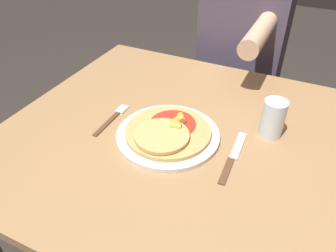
{
  "coord_description": "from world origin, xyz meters",
  "views": [
    {
      "loc": [
        0.32,
        -0.69,
        1.31
      ],
      "look_at": [
        0.01,
        -0.03,
        0.76
      ],
      "focal_mm": 35.0,
      "sensor_mm": 36.0,
      "label": 1
    }
  ],
  "objects_px": {
    "dining_table": "(171,158)",
    "drinking_glass": "(273,118)",
    "fork": "(113,118)",
    "pizza": "(167,132)",
    "person_diner": "(242,49)",
    "plate": "(168,135)",
    "knife": "(233,157)"
  },
  "relations": [
    {
      "from": "pizza",
      "to": "knife",
      "type": "distance_m",
      "value": 0.19
    },
    {
      "from": "knife",
      "to": "drinking_glass",
      "type": "relative_size",
      "value": 1.96
    },
    {
      "from": "dining_table",
      "to": "fork",
      "type": "height_order",
      "value": "fork"
    },
    {
      "from": "person_diner",
      "to": "dining_table",
      "type": "bearing_deg",
      "value": -92.48
    },
    {
      "from": "dining_table",
      "to": "drinking_glass",
      "type": "xyz_separation_m",
      "value": [
        0.27,
        0.11,
        0.17
      ]
    },
    {
      "from": "plate",
      "to": "pizza",
      "type": "xyz_separation_m",
      "value": [
        0.0,
        -0.01,
        0.02
      ]
    },
    {
      "from": "pizza",
      "to": "drinking_glass",
      "type": "distance_m",
      "value": 0.3
    },
    {
      "from": "fork",
      "to": "drinking_glass",
      "type": "height_order",
      "value": "drinking_glass"
    },
    {
      "from": "fork",
      "to": "dining_table",
      "type": "bearing_deg",
      "value": 6.37
    },
    {
      "from": "fork",
      "to": "person_diner",
      "type": "distance_m",
      "value": 0.74
    },
    {
      "from": "fork",
      "to": "plate",
      "type": "bearing_deg",
      "value": -3.24
    },
    {
      "from": "drinking_glass",
      "to": "person_diner",
      "type": "relative_size",
      "value": 0.09
    },
    {
      "from": "fork",
      "to": "drinking_glass",
      "type": "bearing_deg",
      "value": 15.79
    },
    {
      "from": "pizza",
      "to": "drinking_glass",
      "type": "height_order",
      "value": "drinking_glass"
    },
    {
      "from": "plate",
      "to": "pizza",
      "type": "height_order",
      "value": "pizza"
    },
    {
      "from": "drinking_glass",
      "to": "person_diner",
      "type": "bearing_deg",
      "value": 112.37
    },
    {
      "from": "fork",
      "to": "knife",
      "type": "relative_size",
      "value": 0.79
    },
    {
      "from": "pizza",
      "to": "fork",
      "type": "relative_size",
      "value": 1.4
    },
    {
      "from": "plate",
      "to": "dining_table",
      "type": "bearing_deg",
      "value": 98.93
    },
    {
      "from": "fork",
      "to": "knife",
      "type": "height_order",
      "value": "same"
    },
    {
      "from": "dining_table",
      "to": "fork",
      "type": "relative_size",
      "value": 5.51
    },
    {
      "from": "plate",
      "to": "pizza",
      "type": "distance_m",
      "value": 0.02
    },
    {
      "from": "plate",
      "to": "knife",
      "type": "bearing_deg",
      "value": -1.95
    },
    {
      "from": "dining_table",
      "to": "drinking_glass",
      "type": "bearing_deg",
      "value": 22.01
    },
    {
      "from": "plate",
      "to": "knife",
      "type": "distance_m",
      "value": 0.19
    },
    {
      "from": "pizza",
      "to": "person_diner",
      "type": "bearing_deg",
      "value": 88.11
    },
    {
      "from": "drinking_glass",
      "to": "dining_table",
      "type": "bearing_deg",
      "value": -157.99
    },
    {
      "from": "pizza",
      "to": "person_diner",
      "type": "xyz_separation_m",
      "value": [
        0.02,
        0.72,
        -0.03
      ]
    },
    {
      "from": "fork",
      "to": "drinking_glass",
      "type": "xyz_separation_m",
      "value": [
        0.45,
        0.13,
        0.05
      ]
    },
    {
      "from": "fork",
      "to": "person_diner",
      "type": "bearing_deg",
      "value": 72.74
    },
    {
      "from": "fork",
      "to": "drinking_glass",
      "type": "relative_size",
      "value": 1.55
    },
    {
      "from": "drinking_glass",
      "to": "knife",
      "type": "bearing_deg",
      "value": -114.59
    }
  ]
}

